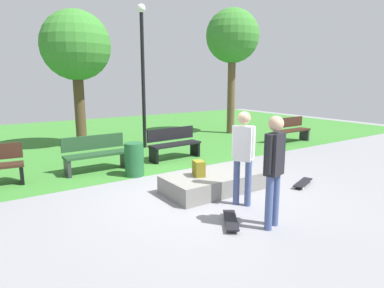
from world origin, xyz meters
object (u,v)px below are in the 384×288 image
Objects in this scene: concrete_ledge at (213,182)px; skater_watching at (243,151)px; park_bench_center_lawn at (174,143)px; skateboard_by_ledge at (231,220)px; tree_broad_elm at (76,47)px; park_bench_by_oak at (96,153)px; lamp_post at (143,64)px; skateboard_spare at (303,183)px; trash_bin at (134,159)px; skater_performing_trick at (274,163)px; tree_young_birch at (232,38)px; park_bench_near_path at (291,129)px; backpack_on_ledge at (199,168)px.

concrete_ledge is 1.26m from skater_watching.
skateboard_by_ledge is at bearing -109.68° from park_bench_center_lawn.
tree_broad_elm is at bearing 97.24° from skater_watching.
lamp_post reaches higher than park_bench_by_oak.
skater_watching is 0.38× the size of lamp_post.
skateboard_spare is 3.97m from trash_bin.
skateboard_by_ledge is (-0.45, 0.46, -0.99)m from skater_performing_trick.
skater_watching is at bearing -102.31° from park_bench_center_lawn.
skater_watching is 4.15m from park_bench_by_oak.
concrete_ledge is at bearing -133.47° from tree_young_birch.
skater_performing_trick is 0.38× the size of lamp_post.
park_bench_by_oak is at bearing 124.70° from trash_bin.
skater_watching is 6.90m from park_bench_near_path.
trash_bin is at bearing -120.57° from lamp_post.
skateboard_by_ledge is at bearing -80.00° from park_bench_by_oak.
park_bench_by_oak is (-1.20, 2.84, -0.05)m from backpack_on_ledge.
backpack_on_ledge is at bearing 170.46° from concrete_ledge.
skater_watching is 0.34× the size of tree_young_birch.
skater_watching is at bearing -82.76° from tree_broad_elm.
lamp_post is (0.04, 1.98, 2.32)m from park_bench_center_lawn.
backpack_on_ledge is at bearing -73.69° from trash_bin.
park_bench_near_path is (3.90, 3.58, 0.42)m from skateboard_spare.
tree_broad_elm is (-0.61, 6.11, 2.82)m from backpack_on_ledge.
concrete_ledge is 1.15× the size of skater_performing_trick.
skater_watching is 3.09m from trash_bin.
tree_young_birch is at bearing -5.12° from tree_broad_elm.
lamp_post is 4.16m from trash_bin.
park_bench_near_path is at bearing -50.20° from backpack_on_ledge.
trash_bin is (-6.67, -0.77, -0.07)m from park_bench_near_path.
concrete_ledge is 3.04m from park_bench_center_lawn.
trash_bin is at bearing 92.14° from skateboard_by_ledge.
skater_watching is at bearing -177.32° from skateboard_spare.
lamp_post reaches higher than park_bench_center_lawn.
backpack_on_ledge is at bearing -111.60° from park_bench_center_lawn.
concrete_ledge is 2.07m from skateboard_spare.
tree_young_birch reaches higher than lamp_post.
backpack_on_ledge is 2.04m from skater_performing_trick.
backpack_on_ledge is at bearing -103.56° from lamp_post.
backpack_on_ledge is 1.15m from skater_watching.
concrete_ledge is at bearing 155.98° from skateboard_spare.
park_bench_center_lawn and park_bench_near_path have the same top height.
backpack_on_ledge is at bearing -156.28° from park_bench_near_path.
skater_performing_trick is at bearing -126.72° from tree_young_birch.
concrete_ledge is 1.27× the size of park_bench_center_lawn.
skater_performing_trick is at bearing -102.94° from park_bench_center_lawn.
trash_bin is at bearing 32.39° from backpack_on_ledge.
park_bench_center_lawn is 0.35× the size of lamp_post.
trash_bin is (-0.56, 1.92, -0.12)m from backpack_on_ledge.
backpack_on_ledge is at bearing -84.31° from tree_broad_elm.
skater_watching reaches higher than park_bench_near_path.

